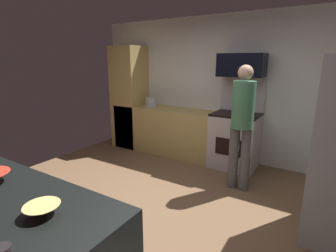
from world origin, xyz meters
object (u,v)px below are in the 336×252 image
at_px(mixing_bowl_large, 42,210).
at_px(stock_pot, 151,102).
at_px(oven_range, 235,138).
at_px(microwave, 242,65).
at_px(person_cook, 242,122).

distance_m(mixing_bowl_large, stock_pot, 3.82).
distance_m(oven_range, microwave, 1.22).
distance_m(person_cook, stock_pot, 2.22).
bearing_deg(mixing_bowl_large, stock_pot, 115.41).
height_order(person_cook, stock_pot, person_cook).
relative_size(microwave, mixing_bowl_large, 3.42).
bearing_deg(mixing_bowl_large, oven_range, 87.79).
bearing_deg(person_cook, microwave, 109.70).
bearing_deg(microwave, oven_range, -90.00).
distance_m(oven_range, stock_pot, 1.84).
bearing_deg(stock_pot, oven_range, -0.15).
bearing_deg(person_cook, oven_range, 111.69).
relative_size(oven_range, mixing_bowl_large, 7.18).
bearing_deg(microwave, person_cook, -70.30).
height_order(microwave, person_cook, microwave).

